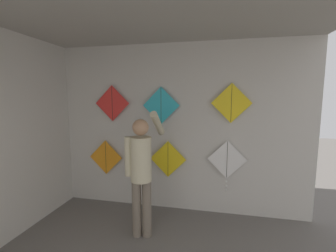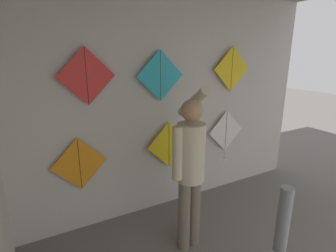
# 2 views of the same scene
# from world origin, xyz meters

# --- Properties ---
(back_panel) EXTENTS (4.57, 0.06, 2.80)m
(back_panel) POSITION_xyz_m (0.00, 3.92, 1.40)
(back_panel) COLOR beige
(back_panel) RESTS_ON ground
(shopkeeper) EXTENTS (0.44, 0.63, 1.75)m
(shopkeeper) POSITION_xyz_m (-0.19, 3.03, 0.99)
(shopkeeper) COLOR #726656
(shopkeeper) RESTS_ON ground
(kite_0) EXTENTS (0.62, 0.01, 0.62)m
(kite_0) POSITION_xyz_m (-1.13, 3.83, 0.86)
(kite_0) COLOR orange
(kite_1) EXTENTS (0.62, 0.01, 0.62)m
(kite_1) POSITION_xyz_m (0.01, 3.83, 0.89)
(kite_1) COLOR yellow
(kite_2) EXTENTS (0.62, 0.04, 0.83)m
(kite_2) POSITION_xyz_m (0.97, 3.83, 0.90)
(kite_2) COLOR white
(kite_3) EXTENTS (0.62, 0.01, 0.62)m
(kite_3) POSITION_xyz_m (-0.98, 3.83, 1.82)
(kite_3) COLOR red
(kite_4) EXTENTS (0.62, 0.01, 0.62)m
(kite_4) POSITION_xyz_m (-0.11, 3.83, 1.79)
(kite_4) COLOR #28B2C6
(kite_5) EXTENTS (0.62, 0.01, 0.62)m
(kite_5) POSITION_xyz_m (1.01, 3.83, 1.84)
(kite_5) COLOR yellow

